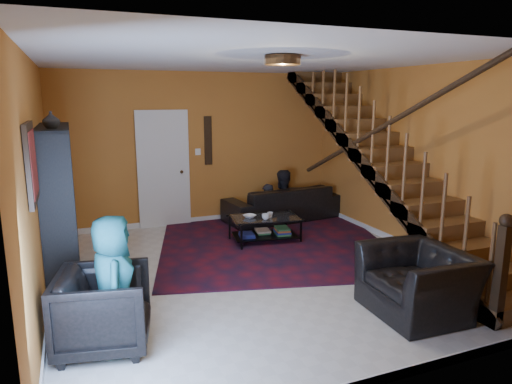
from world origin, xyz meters
The scene contains 21 objects.
floor centered at (0.00, 0.00, 0.00)m, with size 5.50×5.50×0.00m, color beige.
room centered at (-1.33, 1.33, 0.05)m, with size 5.50×5.50×5.50m.
staircase centered at (2.12, 0.00, 1.40)m, with size 0.95×5.02×3.18m.
bookshelf centered at (-2.40, 0.60, 0.96)m, with size 0.35×1.80×2.00m.
door centered at (-0.70, 2.73, 1.02)m, with size 0.82×0.05×2.05m, color silver.
framed_picture centered at (-2.57, -0.90, 1.75)m, with size 0.04×0.74×0.74m, color maroon.
wall_hanging centered at (0.15, 2.73, 1.55)m, with size 0.14×0.03×0.90m, color black.
ceiling_fixture centered at (0.00, -0.80, 2.74)m, with size 0.40×0.40×0.10m, color #3F2814.
rug centered at (0.77, 1.24, 0.01)m, with size 3.56×4.07×0.02m, color #4C0D1A.
sofa centered at (1.50, 2.30, 0.33)m, with size 2.26×0.88×0.66m, color black.
armchair_left centered at (-2.05, -1.27, 0.38)m, with size 0.82×0.84×0.76m, color black.
armchair_right centered at (1.19, -1.81, 0.36)m, with size 1.10×0.96×0.71m, color black.
person_adult_a centered at (1.19, 2.35, 0.14)m, with size 0.43×0.28×1.17m, color black.
person_adult_b centered at (1.50, 2.35, 0.26)m, with size 0.69×0.54×1.42m, color black.
person_child centered at (-1.95, -1.31, 0.65)m, with size 0.63×0.41×1.30m, color #17525A.
coffee_table centered at (0.63, 1.16, 0.24)m, with size 1.19×0.81×0.42m.
cup_a centered at (0.58, 1.01, 0.47)m, with size 0.12×0.12×0.09m, color #999999.
cup_b centered at (0.71, 1.11, 0.46)m, with size 0.09×0.09×0.08m, color #999999.
bowl centered at (0.39, 1.21, 0.44)m, with size 0.20×0.20×0.05m, color #999999.
vase centered at (-2.41, 0.10, 2.10)m, with size 0.18×0.18×0.19m, color #999999.
popcorn_bucket centered at (-1.73, -0.92, 0.10)m, with size 0.14×0.14×0.16m, color red.
Camera 1 is at (-2.21, -5.49, 2.34)m, focal length 32.00 mm.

